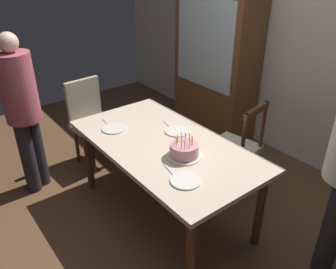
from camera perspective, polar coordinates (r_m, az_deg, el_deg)
The scene contains 14 objects.
ground at distance 3.28m, azimuth -0.55°, elevation -12.88°, with size 6.40×6.40×0.00m, color brown.
back_wall at distance 3.96m, azimuth 21.82°, elevation 13.91°, with size 6.40×0.10×2.60m, color beige.
dining_table at distance 2.88m, azimuth -0.61°, elevation -2.89°, with size 1.74×0.93×0.75m.
birthday_cake at distance 2.63m, azimuth 2.72°, elevation -2.72°, with size 0.28×0.28×0.18m.
plate_near_celebrant at distance 3.09m, azimuth -9.12°, elevation 1.01°, with size 0.22×0.22×0.01m, color silver.
plate_far_side at distance 3.01m, azimuth 1.56°, elevation 0.57°, with size 0.22×0.22×0.01m, color silver.
plate_near_guest at distance 2.38m, azimuth 3.00°, elevation -7.75°, with size 0.22×0.22×0.01m, color silver.
fork_near_celebrant at distance 3.22m, azimuth -10.35°, elevation 2.05°, with size 0.18×0.02×0.01m, color silver.
fork_far_side at distance 3.13m, azimuth -0.03°, elevation 1.70°, with size 0.18×0.02×0.01m, color silver.
fork_near_guest at distance 2.48m, azimuth 0.42°, elevation -6.17°, with size 0.18×0.02×0.01m, color silver.
chair_spindle_back at distance 3.39m, azimuth 11.29°, elevation -2.32°, with size 0.51×0.51×0.95m.
chair_upholstered at distance 3.87m, azimuth -12.93°, elevation 2.78°, with size 0.48×0.48×0.95m.
person_celebrant at distance 3.41m, azimuth -23.38°, elevation 4.27°, with size 0.32×0.32×1.58m.
china_cabinet at distance 4.40m, azimuth 8.08°, elevation 12.18°, with size 1.10×0.45×1.90m.
Camera 1 is at (1.96, -1.49, 2.16)m, focal length 36.12 mm.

